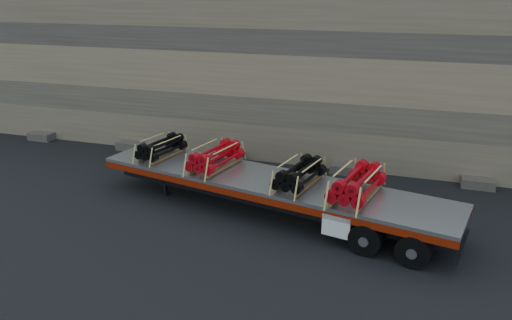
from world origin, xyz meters
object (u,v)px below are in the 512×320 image
at_px(bundle_rear, 357,184).
at_px(bundle_midfront, 216,157).
at_px(bundle_midrear, 299,174).
at_px(bundle_front, 161,148).
at_px(trailer, 268,196).

bearing_deg(bundle_rear, bundle_midfront, 180.00).
distance_m(bundle_midfront, bundle_midrear, 3.21).
bearing_deg(bundle_front, bundle_midrear, 0.00).
bearing_deg(bundle_rear, bundle_front, 180.00).
bearing_deg(bundle_rear, trailer, 180.00).
bearing_deg(bundle_midfront, bundle_midrear, 0.00).
xyz_separation_m(trailer, bundle_midfront, (-2.04, 0.43, 1.00)).
bearing_deg(bundle_front, trailer, 0.00).
bearing_deg(trailer, bundle_midfront, -180.00).
xyz_separation_m(bundle_midfront, bundle_rear, (4.99, -1.05, 0.03)).
height_order(bundle_midrear, bundle_rear, bundle_rear).
distance_m(bundle_front, bundle_rear, 7.52).
xyz_separation_m(bundle_front, bundle_rear, (7.35, -1.55, 0.07)).
relative_size(bundle_midfront, bundle_midrear, 1.05).
distance_m(trailer, bundle_midrear, 1.49).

